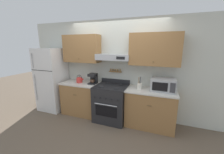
% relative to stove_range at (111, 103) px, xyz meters
% --- Properties ---
extents(ground_plane, '(16.00, 16.00, 0.00)m').
position_rel_stove_range_xyz_m(ground_plane, '(-0.00, -0.26, -0.46)').
color(ground_plane, brown).
extents(wall_back, '(5.20, 0.46, 2.55)m').
position_rel_stove_range_xyz_m(wall_back, '(0.02, 0.32, 0.99)').
color(wall_back, silver).
rests_on(wall_back, ground_plane).
extents(counter_left, '(1.03, 0.63, 0.89)m').
position_rel_stove_range_xyz_m(counter_left, '(-0.92, 0.05, -0.01)').
color(counter_left, olive).
rests_on(counter_left, ground_plane).
extents(counter_right, '(1.13, 0.63, 0.89)m').
position_rel_stove_range_xyz_m(counter_right, '(0.97, 0.05, -0.01)').
color(counter_right, olive).
rests_on(counter_right, ground_plane).
extents(stove_range, '(0.80, 0.73, 1.01)m').
position_rel_stove_range_xyz_m(stove_range, '(0.00, 0.00, 0.00)').
color(stove_range, '#232326').
rests_on(stove_range, ground_plane).
extents(refrigerator, '(0.73, 0.69, 1.82)m').
position_rel_stove_range_xyz_m(refrigerator, '(-1.89, 0.01, 0.45)').
color(refrigerator, white).
rests_on(refrigerator, ground_plane).
extents(tea_kettle, '(0.21, 0.17, 0.21)m').
position_rel_stove_range_xyz_m(tea_kettle, '(-0.97, 0.07, 0.52)').
color(tea_kettle, red).
rests_on(tea_kettle, counter_left).
extents(coffee_maker, '(0.19, 0.23, 0.28)m').
position_rel_stove_range_xyz_m(coffee_maker, '(-0.55, 0.09, 0.57)').
color(coffee_maker, black).
rests_on(coffee_maker, counter_left).
extents(microwave, '(0.53, 0.35, 0.29)m').
position_rel_stove_range_xyz_m(microwave, '(1.21, 0.08, 0.58)').
color(microwave, '#ADAFB5').
rests_on(microwave, counter_right).
extents(utensil_crock, '(0.12, 0.12, 0.29)m').
position_rel_stove_range_xyz_m(utensil_crock, '(0.69, 0.07, 0.51)').
color(utensil_crock, silver).
rests_on(utensil_crock, counter_right).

